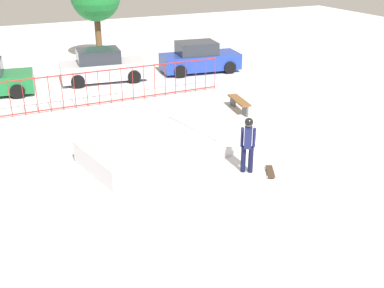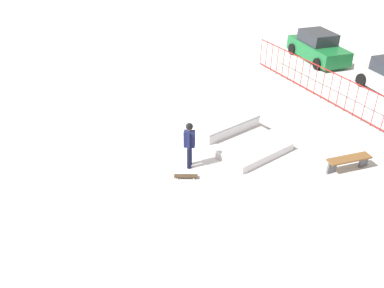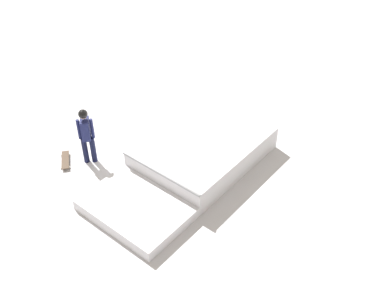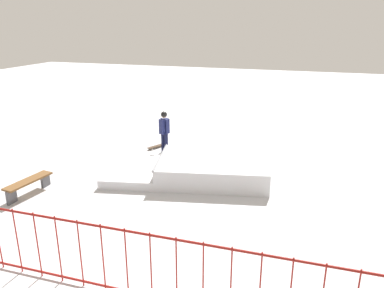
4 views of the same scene
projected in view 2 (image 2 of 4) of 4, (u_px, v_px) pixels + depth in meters
name	position (u px, v px, depth m)	size (l,w,h in m)	color
ground_plane	(191.00, 132.00, 16.30)	(60.00, 60.00, 0.00)	silver
skate_ramp	(213.00, 122.00, 16.39)	(5.82, 3.66, 0.74)	silver
skater	(189.00, 142.00, 13.69)	(0.39, 0.44, 1.73)	black
skateboard	(186.00, 176.00, 13.58)	(0.54, 0.81, 0.09)	#3F2D1E
perimeter_fence	(327.00, 85.00, 18.44)	(10.58, 0.17, 1.50)	maroon
park_bench	(349.00, 161.00, 13.86)	(0.61, 1.65, 0.48)	brown
parked_car_green	(318.00, 47.00, 23.25)	(4.29, 2.35, 1.60)	#196B33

